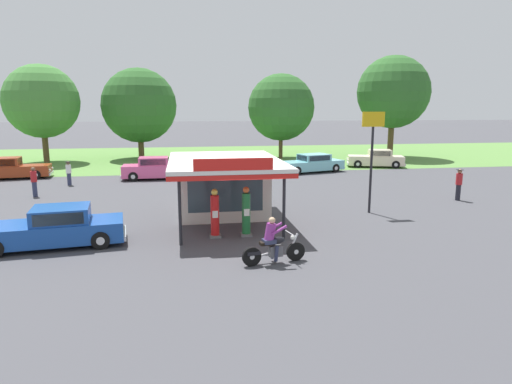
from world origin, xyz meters
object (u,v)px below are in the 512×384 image
gas_pump_offside (246,213)px  parked_car_back_row_far_left (311,164)px  bystander_leaning_by_kiosk (69,173)px  bystander_chatting_near_pumps (34,181)px  parked_car_back_row_centre (9,169)px  parked_car_back_row_centre_right (376,159)px  gas_pump_nearside (215,215)px  parked_car_back_row_left (230,162)px  parked_car_back_row_centre_left (158,169)px  motorcycle_with_rider (273,244)px  bystander_strolling_foreground (459,184)px  featured_classic_sedan (54,229)px  roadside_pole_sign (372,145)px

gas_pump_offside → parked_car_back_row_far_left: bearing=65.8°
bystander_leaning_by_kiosk → bystander_chatting_near_pumps: 3.88m
parked_car_back_row_centre → parked_car_back_row_centre_right: 28.94m
gas_pump_nearside → parked_car_back_row_left: bearing=82.4°
parked_car_back_row_centre_right → bystander_chatting_near_pumps: 26.55m
parked_car_back_row_centre_left → parked_car_back_row_far_left: 11.96m
motorcycle_with_rider → parked_car_back_row_centre_left: size_ratio=0.42×
parked_car_back_row_left → bystander_leaning_by_kiosk: (-11.20, -5.21, 0.15)m
bystander_strolling_foreground → gas_pump_offside: bearing=-158.3°
gas_pump_offside → bystander_strolling_foreground: (12.55, 5.00, 0.02)m
parked_car_back_row_centre_right → bystander_strolling_foreground: bystander_strolling_foreground is taller
featured_classic_sedan → bystander_leaning_by_kiosk: (-2.71, 13.80, 0.18)m
parked_car_back_row_left → roadside_pole_sign: (5.23, -15.82, 2.63)m
gas_pump_offside → parked_car_back_row_far_left: size_ratio=0.35×
roadside_pole_sign → bystander_strolling_foreground: bearing=18.3°
featured_classic_sedan → roadside_pole_sign: 14.33m
parked_car_back_row_far_left → gas_pump_nearside: bearing=-117.6°
gas_pump_nearside → bystander_strolling_foreground: gas_pump_nearside is taller
motorcycle_with_rider → parked_car_back_row_far_left: (7.16, 20.23, 0.01)m
parked_car_back_row_centre → bystander_leaning_by_kiosk: bystander_leaning_by_kiosk is taller
gas_pump_nearside → gas_pump_offside: gas_pump_offside is taller
parked_car_back_row_centre_left → bystander_leaning_by_kiosk: bearing=-162.4°
parked_car_back_row_far_left → roadside_pole_sign: (-1.08, -13.89, 2.66)m
bystander_strolling_foreground → roadside_pole_sign: 6.81m
parked_car_back_row_centre_left → bystander_leaning_by_kiosk: (-5.64, -1.79, 0.12)m
parked_car_back_row_centre_right → bystander_leaning_by_kiosk: (-23.92, -5.40, 0.16)m
bystander_strolling_foreground → featured_classic_sedan: bearing=-165.3°
gas_pump_nearside → motorcycle_with_rider: 3.75m
bystander_leaning_by_kiosk → roadside_pole_sign: roadside_pole_sign is taller
gas_pump_nearside → bystander_chatting_near_pumps: (-9.69, 9.85, 0.01)m
parked_car_back_row_centre_left → parked_car_back_row_left: size_ratio=0.99×
motorcycle_with_rider → bystander_strolling_foreground: bearing=34.5°
motorcycle_with_rider → parked_car_back_row_far_left: size_ratio=0.38×
gas_pump_offside → parked_car_back_row_left: gas_pump_offside is taller
parked_car_back_row_centre → gas_pump_nearside: bearing=-51.5°
featured_classic_sedan → roadside_pole_sign: bearing=13.1°
featured_classic_sedan → parked_car_back_row_centre_right: 28.60m
parked_car_back_row_centre_right → parked_car_back_row_centre_left: bearing=-168.8°
motorcycle_with_rider → bystander_chatting_near_pumps: bystander_chatting_near_pumps is taller
roadside_pole_sign → bystander_chatting_near_pumps: bearing=158.5°
parked_car_back_row_far_left → parked_car_back_row_centre_right: (6.41, 2.11, 0.02)m
parked_car_back_row_centre_left → parked_car_back_row_centre: parked_car_back_row_centre_left is taller
gas_pump_nearside → gas_pump_offside: bearing=0.0°
motorcycle_with_rider → parked_car_back_row_left: 22.17m
gas_pump_offside → bystander_chatting_near_pumps: gas_pump_offside is taller
parked_car_back_row_far_left → bystander_chatting_near_pumps: size_ratio=3.33×
motorcycle_with_rider → parked_car_back_row_centre_right: size_ratio=0.43×
parked_car_back_row_left → roadside_pole_sign: bearing=-71.7°
bystander_strolling_foreground → bystander_chatting_near_pumps: (-23.49, 4.85, -0.03)m
bystander_chatting_near_pumps → bystander_leaning_by_kiosk: bearing=75.0°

